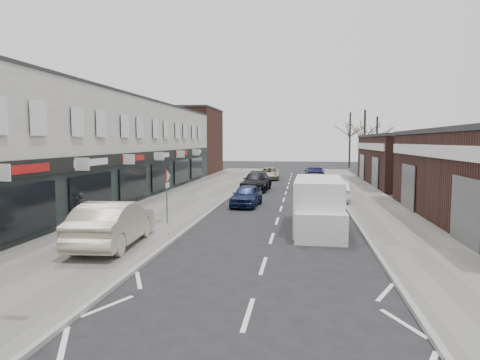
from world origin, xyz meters
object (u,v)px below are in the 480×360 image
at_px(parked_car_right_c, 315,174).
at_px(white_van, 319,206).
at_px(parked_car_left_c, 269,173).
at_px(parked_car_left_b, 256,181).
at_px(sedan_on_pavement, 113,223).
at_px(pedestrian, 81,208).
at_px(parked_car_left_a, 247,196).
at_px(parked_car_right_a, 335,191).
at_px(parked_car_right_b, 314,181).
at_px(warning_sign, 167,180).

bearing_deg(parked_car_right_c, white_van, 90.30).
bearing_deg(parked_car_left_c, parked_car_left_b, -93.95).
bearing_deg(parked_car_left_b, parked_car_right_c, 64.27).
bearing_deg(parked_car_right_c, sedan_on_pavement, 75.48).
relative_size(pedestrian, parked_car_left_b, 0.29).
height_order(parked_car_left_a, parked_car_left_b, parked_car_left_b).
bearing_deg(parked_car_left_a, parked_car_left_b, 95.96).
height_order(pedestrian, parked_car_right_c, pedestrian).
height_order(pedestrian, parked_car_left_a, pedestrian).
xyz_separation_m(pedestrian, parked_car_left_b, (6.72, 16.08, -0.12)).
bearing_deg(parked_car_right_a, parked_car_right_c, -84.76).
height_order(parked_car_left_b, parked_car_right_c, same).
bearing_deg(pedestrian, white_van, -177.92).
xyz_separation_m(sedan_on_pavement, parked_car_right_a, (9.35, 14.21, -0.24)).
bearing_deg(parked_car_right_b, parked_car_left_a, 60.64).
distance_m(warning_sign, parked_car_right_a, 13.06).
height_order(pedestrian, parked_car_left_b, pedestrian).
distance_m(parked_car_left_a, parked_car_left_c, 19.10).
xyz_separation_m(warning_sign, parked_car_right_b, (7.36, 16.08, -1.40)).
xyz_separation_m(warning_sign, parked_car_right_a, (8.66, 9.67, -1.46)).
xyz_separation_m(warning_sign, white_van, (7.16, 0.12, -1.09)).
relative_size(parked_car_left_b, parked_car_left_c, 1.13).
bearing_deg(sedan_on_pavement, parked_car_left_a, -112.00).
relative_size(warning_sign, parked_car_right_a, 0.60).
xyz_separation_m(parked_car_left_b, parked_car_left_c, (0.28, 10.53, -0.11)).
bearing_deg(white_van, parked_car_left_a, 123.72).
bearing_deg(parked_car_right_b, parked_car_left_b, 4.99).
height_order(warning_sign, parked_car_left_b, warning_sign).
bearing_deg(white_van, warning_sign, -177.62).
xyz_separation_m(parked_car_right_a, parked_car_right_c, (-0.96, 14.89, 0.02)).
relative_size(parked_car_left_c, parked_car_right_b, 0.98).
bearing_deg(parked_car_right_b, parked_car_left_c, -69.86).
height_order(white_van, pedestrian, white_van).
xyz_separation_m(parked_car_left_a, parked_car_right_c, (4.74, 17.80, 0.08)).
bearing_deg(warning_sign, parked_car_right_a, 48.16).
relative_size(warning_sign, parked_car_left_a, 0.68).
bearing_deg(pedestrian, parked_car_left_b, -115.04).
distance_m(white_van, parked_car_left_b, 15.86).
distance_m(white_van, parked_car_right_a, 9.67).
bearing_deg(pedestrian, parked_car_left_a, -135.35).
bearing_deg(parked_car_left_b, pedestrian, -109.84).
xyz_separation_m(parked_car_left_b, parked_car_right_a, (5.98, -5.66, -0.02)).
relative_size(sedan_on_pavement, parked_car_right_c, 1.00).
xyz_separation_m(sedan_on_pavement, parked_car_left_b, (3.37, 19.88, -0.22)).
height_order(pedestrian, parked_car_right_b, pedestrian).
bearing_deg(parked_car_right_b, sedan_on_pavement, 64.59).
relative_size(pedestrian, parked_car_left_c, 0.33).
height_order(warning_sign, pedestrian, warning_sign).
height_order(sedan_on_pavement, parked_car_left_b, sedan_on_pavement).
bearing_deg(parked_car_left_a, white_van, -53.60).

